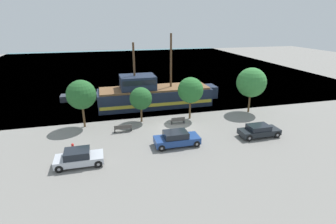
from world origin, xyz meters
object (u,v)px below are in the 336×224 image
Objects in this scene: fire_hydrant at (73,147)px; bench_promenade_west at (123,128)px; pirate_ship at (153,95)px; bench_promenade_east at (178,120)px; parked_car_curb_front at (259,131)px; parked_car_curb_rear at (79,158)px; parked_car_curb_mid at (177,139)px; moored_boat_dockside at (80,96)px.

bench_promenade_west is (5.06, 3.29, 0.04)m from fire_hydrant.
bench_promenade_east is at bearing -79.51° from pirate_ship.
bench_promenade_west is (-13.93, 4.89, -0.22)m from parked_car_curb_front.
pirate_ship is at bearing 56.58° from parked_car_curb_rear.
bench_promenade_west is at bearing -173.74° from bench_promenade_east.
parked_car_curb_rear is at bearing -125.22° from bench_promenade_west.
fire_hydrant is (-9.90, 1.39, -0.32)m from parked_car_curb_mid.
parked_car_curb_mid reaches higher than fire_hydrant.
fire_hydrant is (-18.99, 1.61, -0.26)m from parked_car_curb_front.
moored_boat_dockside reaches higher than parked_car_curb_rear.
moored_boat_dockside is (-10.40, 5.80, -1.03)m from pirate_ship.
bench_promenade_west is at bearing -69.70° from moored_boat_dockside.
moored_boat_dockside is at bearing 131.45° from bench_promenade_east.
parked_car_curb_front is 1.07× the size of parked_car_curb_rear.
pirate_ship is at bearing 123.52° from parked_car_curb_front.
moored_boat_dockside reaches higher than parked_car_curb_front.
bench_promenade_east is at bearing 142.56° from parked_car_curb_front.
bench_promenade_west is at bearing 33.00° from fire_hydrant.
fire_hydrant is (-0.73, 2.85, -0.29)m from parked_car_curb_rear.
parked_car_curb_mid is at bearing -108.06° from bench_promenade_east.
parked_car_curb_mid is 6.73m from bench_promenade_west.
moored_boat_dockside is 7.91× the size of fire_hydrant.
parked_car_curb_front is at bearing -37.44° from bench_promenade_east.
parked_car_curb_rear is at bearing -123.42° from pirate_ship.
fire_hydrant is 0.46× the size of bench_promenade_east.
fire_hydrant is at bearing 172.03° from parked_car_curb_mid.
moored_boat_dockside reaches higher than bench_promenade_east.
pirate_ship is 9.87m from bench_promenade_west.
parked_car_curb_rear is (-9.52, -14.43, -0.98)m from pirate_ship.
parked_car_curb_mid is 2.71× the size of bench_promenade_east.
moored_boat_dockside is at bearing 150.88° from pirate_ship.
parked_car_curb_front is 0.96× the size of parked_car_curb_mid.
moored_boat_dockside is at bearing 110.30° from bench_promenade_west.
bench_promenade_east and bench_promenade_west have the same top height.
pirate_ship is at bearing -29.12° from moored_boat_dockside.
parked_car_curb_mid is at bearing -61.83° from moored_boat_dockside.
parked_car_curb_rear is at bearing -147.89° from bench_promenade_east.
pirate_ship is 10.46× the size of bench_promenade_east.
fire_hydrant is at bearing -161.02° from bench_promenade_east.
bench_promenade_east is (1.76, 5.39, -0.29)m from parked_car_curb_mid.
pirate_ship is 15.52m from fire_hydrant.
parked_car_curb_mid is 1.11× the size of parked_car_curb_rear.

